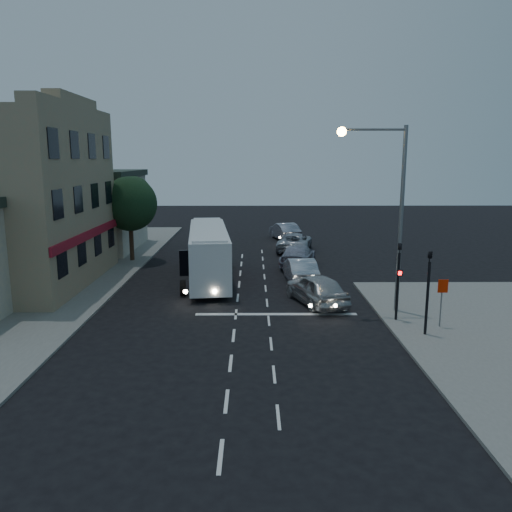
{
  "coord_description": "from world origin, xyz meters",
  "views": [
    {
      "loc": [
        0.85,
        -21.68,
        7.59
      ],
      "look_at": [
        1.02,
        5.82,
        2.2
      ],
      "focal_mm": 35.0,
      "sensor_mm": 36.0,
      "label": 1
    }
  ],
  "objects_px": {
    "tour_bus": "(209,252)",
    "traffic_signal_side": "(428,282)",
    "car_sedan_a": "(300,270)",
    "car_sedan_c": "(295,242)",
    "car_sedan_b": "(298,255)",
    "streetlight": "(389,198)",
    "traffic_signal_main": "(399,272)",
    "car_suv": "(316,289)",
    "car_extra": "(285,231)",
    "regulatory_sign": "(442,295)",
    "street_tree": "(130,201)"
  },
  "relations": [
    {
      "from": "tour_bus",
      "to": "traffic_signal_side",
      "type": "height_order",
      "value": "traffic_signal_side"
    },
    {
      "from": "car_sedan_a",
      "to": "car_sedan_c",
      "type": "bearing_deg",
      "value": -96.3
    },
    {
      "from": "car_sedan_b",
      "to": "streetlight",
      "type": "distance_m",
      "value": 12.72
    },
    {
      "from": "car_sedan_c",
      "to": "traffic_signal_main",
      "type": "bearing_deg",
      "value": 110.86
    },
    {
      "from": "car_suv",
      "to": "car_extra",
      "type": "relative_size",
      "value": 0.96
    },
    {
      "from": "traffic_signal_side",
      "to": "tour_bus",
      "type": "bearing_deg",
      "value": 134.41
    },
    {
      "from": "traffic_signal_main",
      "to": "regulatory_sign",
      "type": "height_order",
      "value": "traffic_signal_main"
    },
    {
      "from": "car_sedan_c",
      "to": "car_extra",
      "type": "bearing_deg",
      "value": -74.42
    },
    {
      "from": "car_sedan_c",
      "to": "regulatory_sign",
      "type": "bearing_deg",
      "value": 115.13
    },
    {
      "from": "car_suv",
      "to": "traffic_signal_main",
      "type": "distance_m",
      "value": 4.82
    },
    {
      "from": "traffic_signal_side",
      "to": "regulatory_sign",
      "type": "height_order",
      "value": "traffic_signal_side"
    },
    {
      "from": "car_sedan_a",
      "to": "car_sedan_b",
      "type": "relative_size",
      "value": 0.9
    },
    {
      "from": "traffic_signal_main",
      "to": "traffic_signal_side",
      "type": "relative_size",
      "value": 1.0
    },
    {
      "from": "car_sedan_c",
      "to": "street_tree",
      "type": "bearing_deg",
      "value": 29.34
    },
    {
      "from": "tour_bus",
      "to": "traffic_signal_side",
      "type": "xyz_separation_m",
      "value": [
        10.25,
        -10.46,
        0.61
      ]
    },
    {
      "from": "regulatory_sign",
      "to": "tour_bus",
      "type": "bearing_deg",
      "value": 139.82
    },
    {
      "from": "car_sedan_a",
      "to": "car_extra",
      "type": "distance_m",
      "value": 16.53
    },
    {
      "from": "car_sedan_c",
      "to": "streetlight",
      "type": "height_order",
      "value": "streetlight"
    },
    {
      "from": "car_suv",
      "to": "regulatory_sign",
      "type": "height_order",
      "value": "regulatory_sign"
    },
    {
      "from": "traffic_signal_main",
      "to": "streetlight",
      "type": "xyz_separation_m",
      "value": [
        -0.26,
        1.42,
        3.31
      ]
    },
    {
      "from": "tour_bus",
      "to": "street_tree",
      "type": "bearing_deg",
      "value": 131.31
    },
    {
      "from": "car_suv",
      "to": "car_sedan_a",
      "type": "bearing_deg",
      "value": -103.01
    },
    {
      "from": "tour_bus",
      "to": "streetlight",
      "type": "relative_size",
      "value": 1.23
    },
    {
      "from": "tour_bus",
      "to": "regulatory_sign",
      "type": "distance_m",
      "value": 14.73
    },
    {
      "from": "car_sedan_c",
      "to": "streetlight",
      "type": "bearing_deg",
      "value": 110.84
    },
    {
      "from": "car_suv",
      "to": "car_sedan_c",
      "type": "height_order",
      "value": "car_suv"
    },
    {
      "from": "car_sedan_c",
      "to": "car_extra",
      "type": "xyz_separation_m",
      "value": [
        -0.48,
        5.79,
        0.06
      ]
    },
    {
      "from": "street_tree",
      "to": "car_sedan_b",
      "type": "bearing_deg",
      "value": -7.36
    },
    {
      "from": "car_sedan_a",
      "to": "traffic_signal_main",
      "type": "distance_m",
      "value": 8.75
    },
    {
      "from": "tour_bus",
      "to": "regulatory_sign",
      "type": "relative_size",
      "value": 5.04
    },
    {
      "from": "regulatory_sign",
      "to": "traffic_signal_main",
      "type": "bearing_deg",
      "value": 149.16
    },
    {
      "from": "car_suv",
      "to": "car_sedan_a",
      "type": "xyz_separation_m",
      "value": [
        -0.41,
        4.69,
        -0.04
      ]
    },
    {
      "from": "tour_bus",
      "to": "streetlight",
      "type": "height_order",
      "value": "streetlight"
    },
    {
      "from": "car_suv",
      "to": "regulatory_sign",
      "type": "xyz_separation_m",
      "value": [
        5.09,
        -4.04,
        0.78
      ]
    },
    {
      "from": "tour_bus",
      "to": "car_sedan_b",
      "type": "xyz_separation_m",
      "value": [
        6.02,
        4.17,
        -1.05
      ]
    },
    {
      "from": "car_suv",
      "to": "car_sedan_c",
      "type": "relative_size",
      "value": 0.87
    },
    {
      "from": "car_sedan_b",
      "to": "car_extra",
      "type": "distance_m",
      "value": 11.58
    },
    {
      "from": "car_sedan_a",
      "to": "street_tree",
      "type": "relative_size",
      "value": 0.76
    },
    {
      "from": "car_sedan_b",
      "to": "regulatory_sign",
      "type": "height_order",
      "value": "regulatory_sign"
    },
    {
      "from": "car_sedan_a",
      "to": "traffic_signal_main",
      "type": "bearing_deg",
      "value": 112.87
    },
    {
      "from": "tour_bus",
      "to": "car_sedan_a",
      "type": "relative_size",
      "value": 2.36
    },
    {
      "from": "car_extra",
      "to": "traffic_signal_main",
      "type": "xyz_separation_m",
      "value": [
        3.74,
        -24.23,
        1.6
      ]
    },
    {
      "from": "street_tree",
      "to": "car_sedan_c",
      "type": "bearing_deg",
      "value": 18.51
    },
    {
      "from": "car_sedan_b",
      "to": "regulatory_sign",
      "type": "distance_m",
      "value": 14.66
    },
    {
      "from": "car_suv",
      "to": "street_tree",
      "type": "distance_m",
      "value": 17.13
    },
    {
      "from": "traffic_signal_main",
      "to": "traffic_signal_side",
      "type": "xyz_separation_m",
      "value": [
        0.7,
        -1.98,
        0.0
      ]
    },
    {
      "from": "car_suv",
      "to": "car_sedan_b",
      "type": "distance_m",
      "value": 9.64
    },
    {
      "from": "car_sedan_c",
      "to": "traffic_signal_main",
      "type": "xyz_separation_m",
      "value": [
        3.26,
        -18.45,
        1.66
      ]
    },
    {
      "from": "traffic_signal_side",
      "to": "streetlight",
      "type": "bearing_deg",
      "value": 105.7
    },
    {
      "from": "car_suv",
      "to": "car_sedan_c",
      "type": "xyz_separation_m",
      "value": [
        0.13,
        15.42,
        -0.05
      ]
    }
  ]
}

